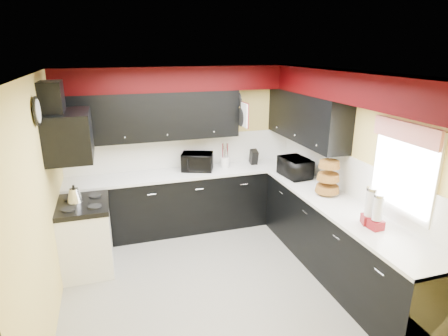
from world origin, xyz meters
name	(u,v)px	position (x,y,z in m)	size (l,w,h in m)	color
ground	(216,279)	(0.00, 0.00, 0.00)	(3.60, 3.60, 0.00)	gray
wall_back	(183,147)	(0.00, 1.80, 1.25)	(3.60, 0.06, 2.50)	#E0C666
wall_right	(350,171)	(1.80, 0.00, 1.25)	(0.06, 3.60, 2.50)	#E0C666
wall_left	(43,204)	(-1.80, 0.00, 1.25)	(0.06, 3.60, 2.50)	#E0C666
ceiling	(214,73)	(0.00, 0.00, 2.50)	(3.60, 3.60, 0.06)	white
cab_back	(189,201)	(0.00, 1.50, 0.45)	(3.60, 0.60, 0.90)	black
cab_right	(337,241)	(1.50, -0.30, 0.45)	(0.60, 3.00, 0.90)	black
counter_back	(188,173)	(0.00, 1.50, 0.92)	(3.62, 0.64, 0.04)	white
counter_right	(341,206)	(1.50, -0.30, 0.92)	(0.64, 3.02, 0.04)	white
splash_back	(184,151)	(0.00, 1.79, 1.19)	(3.60, 0.02, 0.50)	white
splash_right	(349,175)	(1.79, 0.00, 1.19)	(0.02, 3.60, 0.50)	white
upper_back	(151,116)	(-0.50, 1.62, 1.80)	(2.60, 0.35, 0.70)	black
upper_right	(306,117)	(1.62, 0.90, 1.80)	(0.35, 1.80, 0.70)	black
soffit_back	(183,78)	(0.00, 1.62, 2.33)	(3.60, 0.36, 0.35)	black
soffit_right	(356,87)	(1.62, -0.18, 2.33)	(0.36, 3.24, 0.35)	black
stove	(87,238)	(-1.50, 0.75, 0.43)	(0.60, 0.75, 0.86)	white
cooktop	(82,205)	(-1.50, 0.75, 0.89)	(0.62, 0.77, 0.06)	black
hood	(69,135)	(-1.55, 0.75, 1.78)	(0.50, 0.78, 0.55)	black
hood_duct	(52,99)	(-1.68, 0.75, 2.20)	(0.24, 0.40, 0.40)	black
window	(404,169)	(1.79, -0.90, 1.55)	(0.03, 0.86, 0.96)	white
valance	(406,132)	(1.73, -0.90, 1.95)	(0.04, 0.88, 0.20)	red
pan_top	(238,99)	(0.82, 1.55, 2.00)	(0.03, 0.22, 0.40)	black
pan_mid	(241,117)	(0.82, 1.42, 1.75)	(0.03, 0.28, 0.46)	black
pan_low	(235,116)	(0.82, 1.68, 1.72)	(0.03, 0.24, 0.42)	black
cut_board	(244,115)	(0.83, 1.30, 1.80)	(0.03, 0.26, 0.35)	white
baskets	(328,177)	(1.52, 0.05, 1.18)	(0.27, 0.27, 0.50)	brown
clock	(37,111)	(-1.77, 0.25, 2.15)	(0.03, 0.30, 0.30)	black
deco_plate	(376,95)	(1.77, -0.35, 2.25)	(0.03, 0.24, 0.24)	white
toaster_oven	(197,162)	(0.16, 1.53, 1.07)	(0.47, 0.39, 0.27)	black
microwave	(295,167)	(1.46, 0.81, 1.08)	(0.50, 0.34, 0.28)	black
utensil_crock	(225,162)	(0.61, 1.55, 1.02)	(0.15, 0.15, 0.16)	white
knife_block	(254,157)	(1.10, 1.56, 1.06)	(0.11, 0.15, 0.24)	black
kettle	(74,195)	(-1.58, 0.82, 1.01)	(0.19, 0.19, 0.17)	silver
dispenser_a	(370,207)	(1.48, -0.83, 1.14)	(0.14, 0.14, 0.39)	maroon
dispenser_b	(377,214)	(1.47, -0.96, 1.12)	(0.13, 0.13, 0.36)	#64000D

